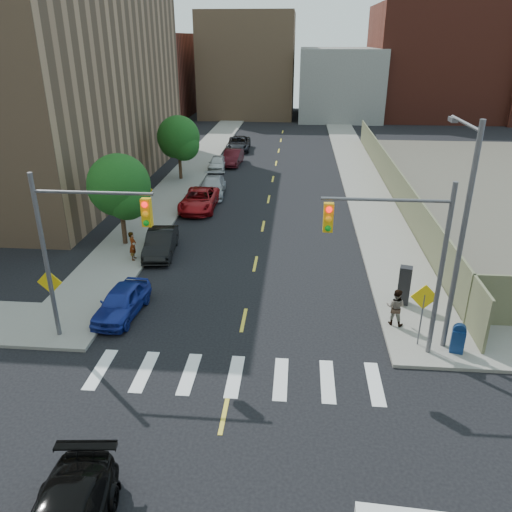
% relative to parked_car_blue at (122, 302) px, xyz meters
% --- Properties ---
extents(ground, '(160.00, 160.00, 0.00)m').
position_rel_parked_car_blue_xyz_m(ground, '(5.46, -8.00, -0.67)').
color(ground, black).
rests_on(ground, ground).
extents(sidewalk_nw, '(3.50, 73.00, 0.15)m').
position_rel_parked_car_blue_xyz_m(sidewalk_nw, '(-2.29, 33.50, -0.59)').
color(sidewalk_nw, gray).
rests_on(sidewalk_nw, ground).
extents(sidewalk_ne, '(3.50, 73.00, 0.15)m').
position_rel_parked_car_blue_xyz_m(sidewalk_ne, '(13.21, 33.50, -0.59)').
color(sidewalk_ne, gray).
rests_on(sidewalk_ne, ground).
extents(fence_north, '(0.12, 44.00, 2.50)m').
position_rel_parked_car_blue_xyz_m(fence_north, '(15.06, 20.00, 0.58)').
color(fence_north, '#6D6E4D').
rests_on(fence_north, ground).
extents(building_nw, '(22.00, 30.00, 16.00)m').
position_rel_parked_car_blue_xyz_m(building_nw, '(-16.54, 22.00, 7.33)').
color(building_nw, '#8C6B4C').
rests_on(building_nw, ground).
extents(bg_bldg_west, '(14.00, 18.00, 12.00)m').
position_rel_parked_car_blue_xyz_m(bg_bldg_west, '(-16.54, 62.00, 5.33)').
color(bg_bldg_west, '#592319').
rests_on(bg_bldg_west, ground).
extents(bg_bldg_midwest, '(14.00, 16.00, 15.00)m').
position_rel_parked_car_blue_xyz_m(bg_bldg_midwest, '(-0.54, 64.00, 6.83)').
color(bg_bldg_midwest, '#8C6B4C').
rests_on(bg_bldg_midwest, ground).
extents(bg_bldg_center, '(12.00, 16.00, 10.00)m').
position_rel_parked_car_blue_xyz_m(bg_bldg_center, '(13.46, 62.00, 4.33)').
color(bg_bldg_center, gray).
rests_on(bg_bldg_center, ground).
extents(bg_bldg_east, '(18.00, 18.00, 16.00)m').
position_rel_parked_car_blue_xyz_m(bg_bldg_east, '(27.46, 64.00, 7.33)').
color(bg_bldg_east, '#592319').
rests_on(bg_bldg_east, ground).
extents(signal_nw, '(4.59, 0.30, 7.00)m').
position_rel_parked_car_blue_xyz_m(signal_nw, '(-0.52, -2.00, 3.86)').
color(signal_nw, '#59595E').
rests_on(signal_nw, ground).
extents(signal_ne, '(4.59, 0.30, 7.00)m').
position_rel_parked_car_blue_xyz_m(signal_ne, '(11.45, -2.00, 3.86)').
color(signal_ne, '#59595E').
rests_on(signal_ne, ground).
extents(streetlight_ne, '(0.25, 3.70, 9.00)m').
position_rel_parked_car_blue_xyz_m(streetlight_ne, '(13.66, -1.10, 4.55)').
color(streetlight_ne, '#59595E').
rests_on(streetlight_ne, ground).
extents(warn_sign_nw, '(1.06, 0.06, 2.83)m').
position_rel_parked_car_blue_xyz_m(warn_sign_nw, '(-2.34, -1.50, 1.33)').
color(warn_sign_nw, '#59595E').
rests_on(warn_sign_nw, ground).
extents(warn_sign_ne, '(1.06, 0.06, 2.83)m').
position_rel_parked_car_blue_xyz_m(warn_sign_ne, '(12.66, -1.50, 1.33)').
color(warn_sign_ne, '#59595E').
rests_on(warn_sign_ne, ground).
extents(warn_sign_midwest, '(1.06, 0.06, 2.83)m').
position_rel_parked_car_blue_xyz_m(warn_sign_midwest, '(-2.34, 12.00, 1.33)').
color(warn_sign_midwest, '#59595E').
rests_on(warn_sign_midwest, ground).
extents(tree_west_near, '(3.66, 3.64, 5.52)m').
position_rel_parked_car_blue_xyz_m(tree_west_near, '(-2.54, 8.04, 2.81)').
color(tree_west_near, '#332114').
rests_on(tree_west_near, ground).
extents(tree_west_far, '(3.66, 3.64, 5.52)m').
position_rel_parked_car_blue_xyz_m(tree_west_far, '(-2.54, 23.04, 2.81)').
color(tree_west_far, '#332114').
rests_on(tree_west_far, ground).
extents(parked_car_blue, '(1.91, 4.04, 1.33)m').
position_rel_parked_car_blue_xyz_m(parked_car_blue, '(0.00, 0.00, 0.00)').
color(parked_car_blue, navy).
rests_on(parked_car_blue, ground).
extents(parked_car_black, '(1.91, 4.42, 1.41)m').
position_rel_parked_car_blue_xyz_m(parked_car_black, '(-0.04, 6.86, 0.04)').
color(parked_car_black, black).
rests_on(parked_car_black, ground).
extents(parked_car_red, '(2.42, 5.23, 1.45)m').
position_rel_parked_car_blue_xyz_m(parked_car_red, '(0.62, 15.13, 0.06)').
color(parked_car_red, maroon).
rests_on(parked_car_red, ground).
extents(parked_car_silver, '(2.26, 4.93, 1.40)m').
position_rel_parked_car_blue_xyz_m(parked_car_silver, '(0.97, 18.68, 0.03)').
color(parked_car_silver, '#9DA0A5').
rests_on(parked_car_silver, ground).
extents(parked_car_white, '(1.64, 3.92, 1.33)m').
position_rel_parked_car_blue_xyz_m(parked_car_white, '(0.12, 26.77, -0.00)').
color(parked_car_white, silver).
rests_on(parked_car_white, ground).
extents(parked_car_maroon, '(1.79, 4.52, 1.46)m').
position_rel_parked_car_blue_xyz_m(parked_car_maroon, '(1.26, 28.99, 0.07)').
color(parked_car_maroon, '#3A0B11').
rests_on(parked_car_maroon, ground).
extents(parked_car_grey, '(2.67, 5.38, 1.47)m').
position_rel_parked_car_blue_xyz_m(parked_car_grey, '(1.03, 35.92, 0.07)').
color(parked_car_grey, black).
rests_on(parked_car_grey, ground).
extents(mailbox, '(0.59, 0.51, 1.23)m').
position_rel_parked_car_blue_xyz_m(mailbox, '(14.06, -1.89, 0.08)').
color(mailbox, navy).
rests_on(mailbox, sidewalk_ne).
extents(payphone, '(0.64, 0.57, 1.85)m').
position_rel_parked_car_blue_xyz_m(payphone, '(12.66, 1.88, 0.41)').
color(payphone, black).
rests_on(payphone, sidewalk_ne).
extents(pedestrian_west, '(0.44, 0.62, 1.62)m').
position_rel_parked_car_blue_xyz_m(pedestrian_west, '(-1.28, 5.71, 0.29)').
color(pedestrian_west, gray).
rests_on(pedestrian_west, sidewalk_nw).
extents(pedestrian_east, '(0.98, 0.88, 1.65)m').
position_rel_parked_car_blue_xyz_m(pedestrian_east, '(11.96, -0.02, 0.31)').
color(pedestrian_east, gray).
rests_on(pedestrian_east, sidewalk_ne).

